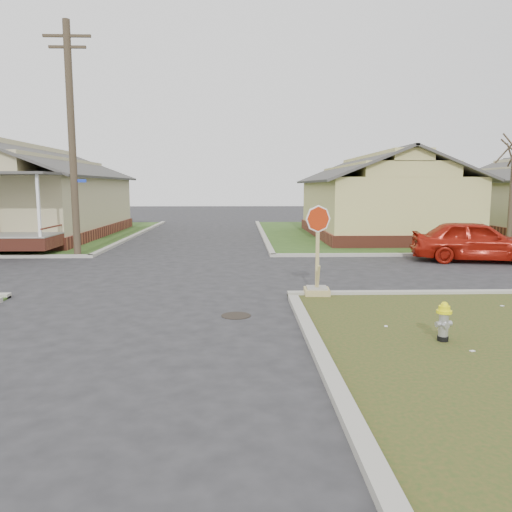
{
  "coord_description": "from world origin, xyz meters",
  "views": [
    {
      "loc": [
        2.3,
        -11.03,
        2.79
      ],
      "look_at": [
        2.68,
        1.0,
        1.1
      ],
      "focal_mm": 35.0,
      "sensor_mm": 36.0,
      "label": 1
    }
  ],
  "objects_px": {
    "stop_sign": "(317,275)",
    "red_sedan": "(475,241)",
    "utility_pole": "(72,137)",
    "fire_hydrant": "(444,319)"
  },
  "relations": [
    {
      "from": "stop_sign",
      "to": "red_sedan",
      "type": "bearing_deg",
      "value": 43.32
    },
    {
      "from": "utility_pole",
      "to": "fire_hydrant",
      "type": "distance_m",
      "value": 15.84
    },
    {
      "from": "utility_pole",
      "to": "fire_hydrant",
      "type": "bearing_deg",
      "value": -48.53
    },
    {
      "from": "utility_pole",
      "to": "red_sedan",
      "type": "height_order",
      "value": "utility_pole"
    },
    {
      "from": "fire_hydrant",
      "to": "red_sedan",
      "type": "bearing_deg",
      "value": 49.21
    },
    {
      "from": "utility_pole",
      "to": "stop_sign",
      "type": "xyz_separation_m",
      "value": [
        8.45,
        -7.52,
        -4.12
      ]
    },
    {
      "from": "utility_pole",
      "to": "red_sedan",
      "type": "bearing_deg",
      "value": -6.7
    },
    {
      "from": "utility_pole",
      "to": "fire_hydrant",
      "type": "relative_size",
      "value": 12.59
    },
    {
      "from": "utility_pole",
      "to": "red_sedan",
      "type": "xyz_separation_m",
      "value": [
        15.23,
        -1.79,
        -3.89
      ]
    },
    {
      "from": "fire_hydrant",
      "to": "stop_sign",
      "type": "height_order",
      "value": "stop_sign"
    }
  ]
}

